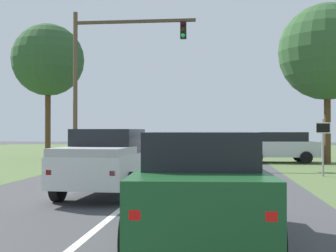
% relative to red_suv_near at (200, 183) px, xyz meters
% --- Properties ---
extents(ground_plane, '(120.00, 120.00, 0.00)m').
position_rel_red_suv_near_xyz_m(ground_plane, '(-1.96, 6.27, -0.96)').
color(ground_plane, '#424244').
extents(red_suv_near, '(2.35, 4.71, 1.81)m').
position_rel_red_suv_near_xyz_m(red_suv_near, '(0.00, 0.00, 0.00)').
color(red_suv_near, '#194C23').
rests_on(red_suv_near, ground_plane).
extents(pickup_truck_lead, '(2.34, 5.34, 1.88)m').
position_rel_red_suv_near_xyz_m(pickup_truck_lead, '(-2.79, 5.25, -0.01)').
color(pickup_truck_lead, silver).
rests_on(pickup_truck_lead, ground_plane).
extents(traffic_light, '(6.77, 0.40, 8.38)m').
position_rel_red_suv_near_xyz_m(traffic_light, '(-5.91, 17.01, 4.47)').
color(traffic_light, brown).
rests_on(traffic_light, ground_plane).
extents(keep_moving_sign, '(0.60, 0.09, 2.29)m').
position_rel_red_suv_near_xyz_m(keep_moving_sign, '(4.48, 11.29, 0.51)').
color(keep_moving_sign, gray).
rests_on(keep_moving_sign, ground_plane).
extents(oak_tree_right, '(5.32, 5.32, 8.85)m').
position_rel_red_suv_near_xyz_m(oak_tree_right, '(6.30, 18.50, 5.21)').
color(oak_tree_right, '#4C351E').
rests_on(oak_tree_right, ground_plane).
extents(crossing_suv_far, '(4.45, 2.31, 1.74)m').
position_rel_red_suv_near_xyz_m(crossing_suv_far, '(3.79, 19.33, -0.04)').
color(crossing_suv_far, silver).
rests_on(crossing_suv_far, ground_plane).
extents(extra_tree_1, '(4.66, 4.66, 8.76)m').
position_rel_red_suv_near_xyz_m(extra_tree_1, '(-10.69, 21.22, 5.45)').
color(extra_tree_1, '#4C351E').
rests_on(extra_tree_1, ground_plane).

